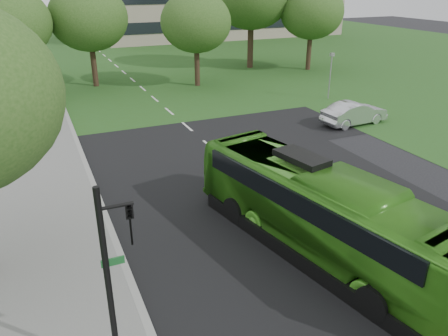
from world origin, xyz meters
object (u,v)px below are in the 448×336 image
(camera_pole, at_px, (331,70))
(tree_park_e, at_px, (312,12))
(tree_park_b, at_px, (88,18))
(tree_park_a, at_px, (8,23))
(sedan, at_px, (354,113))
(traffic_light, at_px, (114,272))
(bus, at_px, (321,211))
(tree_park_c, at_px, (196,22))

(camera_pole, bearing_deg, tree_park_e, 65.51)
(tree_park_b, bearing_deg, camera_pole, -36.50)
(tree_park_e, relative_size, camera_pole, 2.36)
(tree_park_a, distance_m, sedan, 27.09)
(tree_park_e, xyz_separation_m, traffic_light, (-26.56, -31.57, -2.86))
(bus, xyz_separation_m, camera_pole, (13.50, 17.79, 0.81))
(tree_park_a, relative_size, tree_park_b, 0.98)
(tree_park_b, xyz_separation_m, camera_pole, (16.72, -12.37, -3.60))
(tree_park_b, bearing_deg, traffic_light, -97.53)
(tree_park_a, bearing_deg, tree_park_b, 15.01)
(tree_park_a, xyz_separation_m, sedan, (20.45, -17.02, -5.13))
(sedan, distance_m, traffic_light, 23.33)
(sedan, bearing_deg, tree_park_b, 32.47)
(tree_park_a, bearing_deg, tree_park_c, -7.18)
(traffic_light, bearing_deg, camera_pole, 50.15)
(tree_park_c, relative_size, sedan, 1.76)
(tree_park_e, bearing_deg, sedan, -114.74)
(tree_park_a, relative_size, bus, 0.77)
(tree_park_c, distance_m, tree_park_e, 13.86)
(bus, relative_size, sedan, 2.41)
(tree_park_b, relative_size, traffic_light, 1.70)
(camera_pole, bearing_deg, sedan, -110.37)
(tree_park_b, distance_m, sedan, 24.03)
(tree_park_c, relative_size, camera_pole, 2.23)
(tree_park_e, bearing_deg, traffic_light, -130.07)
(tree_park_a, height_order, tree_park_e, tree_park_e)
(tree_park_e, bearing_deg, bus, -123.25)
(sedan, relative_size, traffic_light, 0.90)
(tree_park_b, height_order, tree_park_e, tree_park_b)
(tree_park_b, bearing_deg, sedan, -52.89)
(tree_park_e, xyz_separation_m, sedan, (-8.07, -17.52, -5.15))
(tree_park_c, distance_m, sedan, 16.84)
(tree_park_b, distance_m, tree_park_c, 9.30)
(tree_park_a, bearing_deg, traffic_light, -86.38)
(tree_park_a, distance_m, bus, 30.34)
(camera_pole, bearing_deg, tree_park_a, 156.81)
(traffic_light, bearing_deg, sedan, 43.32)
(tree_park_c, height_order, sedan, tree_park_c)
(traffic_light, bearing_deg, tree_park_e, 56.00)
(tree_park_e, bearing_deg, camera_pole, -116.20)
(tree_park_a, relative_size, camera_pole, 2.36)
(tree_park_a, bearing_deg, sedan, -39.77)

